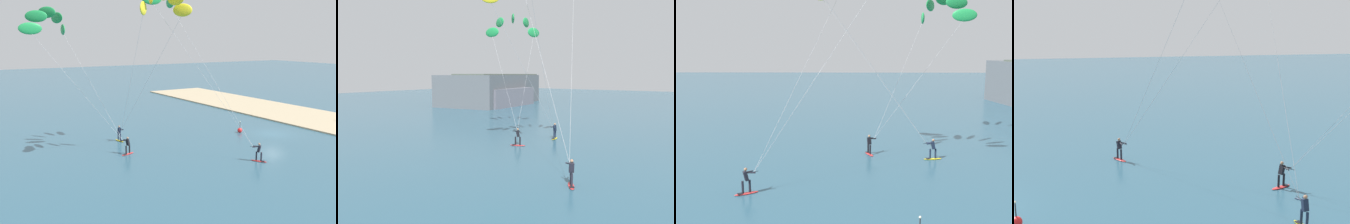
# 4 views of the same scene
# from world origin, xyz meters

# --- Properties ---
(marker_buoy) EXTENTS (0.56, 0.56, 1.38)m
(marker_buoy) POSITION_xyz_m (2.37, 2.96, 0.30)
(marker_buoy) COLOR red
(marker_buoy) RESTS_ON ground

